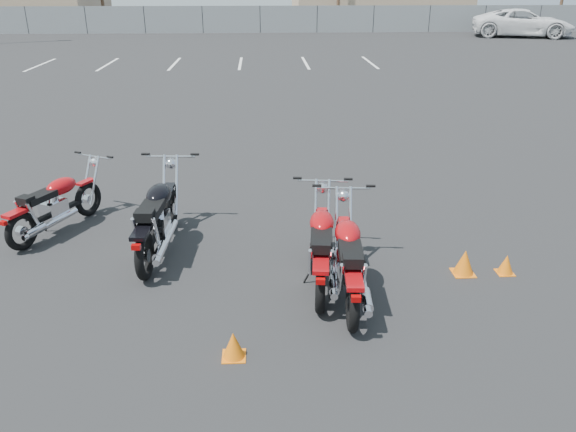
{
  "coord_description": "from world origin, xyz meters",
  "views": [
    {
      "loc": [
        -0.16,
        -6.47,
        3.68
      ],
      "look_at": [
        0.2,
        0.6,
        0.65
      ],
      "focal_mm": 35.0,
      "sensor_mm": 36.0,
      "label": 1
    }
  ],
  "objects_px": {
    "motorcycle_front_red": "(56,204)",
    "white_van": "(524,15)",
    "motorcycle_second_black": "(158,218)",
    "motorcycle_rear_red": "(322,247)",
    "motorcycle_third_red": "(349,259)"
  },
  "relations": [
    {
      "from": "motorcycle_front_red",
      "to": "white_van",
      "type": "height_order",
      "value": "white_van"
    },
    {
      "from": "motorcycle_third_red",
      "to": "white_van",
      "type": "relative_size",
      "value": 0.31
    },
    {
      "from": "white_van",
      "to": "motorcycle_front_red",
      "type": "bearing_deg",
      "value": 160.79
    },
    {
      "from": "motorcycle_front_red",
      "to": "motorcycle_third_red",
      "type": "height_order",
      "value": "motorcycle_third_red"
    },
    {
      "from": "motorcycle_third_red",
      "to": "white_van",
      "type": "bearing_deg",
      "value": 62.9
    },
    {
      "from": "motorcycle_second_black",
      "to": "motorcycle_rear_red",
      "type": "bearing_deg",
      "value": -23.3
    },
    {
      "from": "motorcycle_front_red",
      "to": "motorcycle_rear_red",
      "type": "distance_m",
      "value": 4.3
    },
    {
      "from": "motorcycle_front_red",
      "to": "white_van",
      "type": "bearing_deg",
      "value": 55.35
    },
    {
      "from": "motorcycle_second_black",
      "to": "motorcycle_front_red",
      "type": "bearing_deg",
      "value": 155.44
    },
    {
      "from": "motorcycle_front_red",
      "to": "motorcycle_third_red",
      "type": "distance_m",
      "value": 4.72
    },
    {
      "from": "motorcycle_third_red",
      "to": "motorcycle_second_black",
      "type": "bearing_deg",
      "value": 152.08
    },
    {
      "from": "motorcycle_second_black",
      "to": "motorcycle_rear_red",
      "type": "distance_m",
      "value": 2.44
    },
    {
      "from": "motorcycle_front_red",
      "to": "motorcycle_rear_red",
      "type": "height_order",
      "value": "motorcycle_rear_red"
    },
    {
      "from": "motorcycle_second_black",
      "to": "white_van",
      "type": "xyz_separation_m",
      "value": [
        18.74,
        30.33,
        0.86
      ]
    },
    {
      "from": "white_van",
      "to": "motorcycle_rear_red",
      "type": "bearing_deg",
      "value": 167.65
    }
  ]
}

